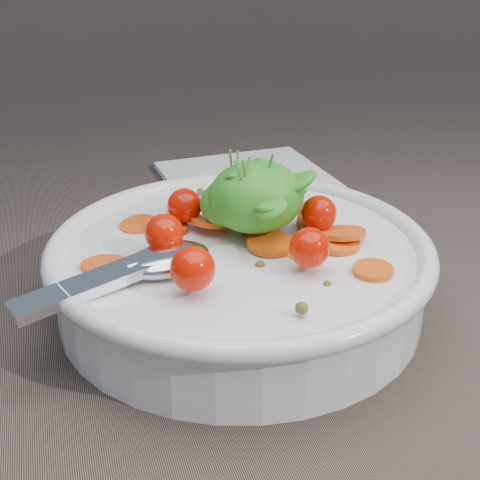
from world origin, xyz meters
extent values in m
plane|color=brown|center=(0.00, 0.00, 0.00)|extent=(6.00, 6.00, 0.00)
cylinder|color=white|center=(-0.02, -0.03, 0.03)|extent=(0.27, 0.27, 0.05)
torus|color=white|center=(-0.02, -0.03, 0.05)|extent=(0.28, 0.28, 0.01)
cylinder|color=white|center=(-0.02, -0.03, 0.00)|extent=(0.13, 0.13, 0.01)
cylinder|color=brown|center=(-0.02, -0.03, 0.03)|extent=(0.24, 0.24, 0.04)
cylinder|color=#EA5A13|center=(-0.08, -0.04, 0.05)|extent=(0.05, 0.05, 0.01)
cylinder|color=#EA5A13|center=(0.03, 0.03, 0.05)|extent=(0.04, 0.04, 0.01)
cylinder|color=#EA5A13|center=(-0.06, 0.04, 0.05)|extent=(0.04, 0.04, 0.01)
cylinder|color=#EA5A13|center=(0.05, -0.01, 0.06)|extent=(0.03, 0.03, 0.01)
cylinder|color=#EA5A13|center=(0.06, -0.09, 0.05)|extent=(0.03, 0.03, 0.01)
cylinder|color=#EA5A13|center=(-0.06, 0.01, 0.06)|extent=(0.03, 0.03, 0.01)
cylinder|color=#EA5A13|center=(0.05, -0.05, 0.05)|extent=(0.04, 0.04, 0.01)
cylinder|color=#EA5A13|center=(0.00, -0.04, 0.06)|extent=(0.04, 0.04, 0.01)
cylinder|color=#EA5A13|center=(-0.01, 0.03, 0.06)|extent=(0.05, 0.05, 0.02)
cylinder|color=#EA5A13|center=(0.06, -0.04, 0.06)|extent=(0.04, 0.04, 0.01)
cylinder|color=#EA5A13|center=(-0.08, 0.03, 0.05)|extent=(0.04, 0.04, 0.01)
cylinder|color=#EA5A13|center=(0.06, 0.02, 0.05)|extent=(0.04, 0.04, 0.01)
cylinder|color=#EA5A13|center=(0.02, 0.05, 0.05)|extent=(0.04, 0.04, 0.01)
cylinder|color=#EA5A13|center=(-0.06, -0.02, 0.05)|extent=(0.03, 0.03, 0.01)
cylinder|color=#EA5A13|center=(0.02, -0.05, 0.05)|extent=(0.04, 0.04, 0.02)
cylinder|color=#EA5A13|center=(0.00, -0.02, 0.05)|extent=(0.05, 0.05, 0.02)
cylinder|color=#EA5A13|center=(-0.11, -0.03, 0.05)|extent=(0.04, 0.04, 0.01)
cylinder|color=#EA5A13|center=(0.02, -0.04, 0.05)|extent=(0.04, 0.04, 0.01)
cylinder|color=#EA5A13|center=(-0.03, 0.01, 0.06)|extent=(0.04, 0.04, 0.01)
sphere|color=brown|center=(-0.05, 0.01, 0.05)|extent=(0.01, 0.01, 0.01)
sphere|color=brown|center=(-0.03, 0.01, 0.05)|extent=(0.01, 0.01, 0.01)
sphere|color=brown|center=(-0.06, -0.05, 0.06)|extent=(0.01, 0.01, 0.01)
sphere|color=brown|center=(-0.02, 0.08, 0.06)|extent=(0.01, 0.01, 0.01)
sphere|color=brown|center=(-0.07, -0.04, 0.05)|extent=(0.01, 0.01, 0.01)
sphere|color=brown|center=(0.02, -0.03, 0.05)|extent=(0.01, 0.01, 0.01)
sphere|color=brown|center=(-0.07, 0.00, 0.06)|extent=(0.01, 0.01, 0.01)
sphere|color=brown|center=(-0.01, -0.13, 0.06)|extent=(0.01, 0.01, 0.01)
sphere|color=brown|center=(0.02, -0.10, 0.05)|extent=(0.01, 0.01, 0.01)
sphere|color=brown|center=(-0.12, -0.04, 0.05)|extent=(0.01, 0.01, 0.01)
sphere|color=brown|center=(-0.04, 0.01, 0.06)|extent=(0.01, 0.01, 0.01)
sphere|color=brown|center=(-0.01, -0.06, 0.05)|extent=(0.01, 0.01, 0.01)
sphere|color=brown|center=(0.05, -0.04, 0.05)|extent=(0.01, 0.01, 0.01)
sphere|color=red|center=(0.04, -0.02, 0.07)|extent=(0.03, 0.03, 0.03)
sphere|color=red|center=(0.01, 0.03, 0.07)|extent=(0.03, 0.03, 0.03)
sphere|color=red|center=(-0.05, 0.02, 0.07)|extent=(0.03, 0.03, 0.03)
sphere|color=red|center=(-0.07, -0.03, 0.07)|extent=(0.03, 0.03, 0.03)
sphere|color=red|center=(-0.06, -0.08, 0.07)|extent=(0.03, 0.03, 0.03)
sphere|color=red|center=(0.02, -0.08, 0.07)|extent=(0.03, 0.03, 0.03)
ellipsoid|color=green|center=(0.00, -0.01, 0.08)|extent=(0.07, 0.06, 0.05)
ellipsoid|color=green|center=(-0.02, 0.00, 0.08)|extent=(0.04, 0.04, 0.03)
ellipsoid|color=green|center=(0.00, -0.02, 0.10)|extent=(0.02, 0.02, 0.01)
ellipsoid|color=green|center=(-0.02, -0.02, 0.10)|extent=(0.02, 0.02, 0.01)
ellipsoid|color=green|center=(0.00, -0.05, 0.09)|extent=(0.03, 0.02, 0.01)
ellipsoid|color=green|center=(-0.01, 0.00, 0.09)|extent=(0.02, 0.03, 0.02)
ellipsoid|color=green|center=(0.00, -0.02, 0.09)|extent=(0.03, 0.03, 0.03)
ellipsoid|color=green|center=(0.03, 0.00, 0.08)|extent=(0.02, 0.02, 0.01)
ellipsoid|color=green|center=(0.03, -0.03, 0.10)|extent=(0.03, 0.02, 0.02)
ellipsoid|color=green|center=(0.03, 0.00, 0.09)|extent=(0.03, 0.03, 0.02)
ellipsoid|color=green|center=(0.00, -0.01, 0.09)|extent=(0.03, 0.03, 0.02)
ellipsoid|color=green|center=(0.00, -0.02, 0.09)|extent=(0.03, 0.03, 0.02)
ellipsoid|color=green|center=(0.00, -0.05, 0.09)|extent=(0.03, 0.03, 0.02)
ellipsoid|color=green|center=(0.00, -0.02, 0.09)|extent=(0.03, 0.02, 0.01)
ellipsoid|color=green|center=(-0.01, -0.02, 0.10)|extent=(0.04, 0.04, 0.02)
ellipsoid|color=green|center=(0.00, -0.01, 0.10)|extent=(0.03, 0.03, 0.02)
ellipsoid|color=green|center=(-0.01, -0.03, 0.09)|extent=(0.03, 0.03, 0.02)
ellipsoid|color=green|center=(0.00, -0.03, 0.09)|extent=(0.02, 0.03, 0.03)
ellipsoid|color=green|center=(0.01, 0.00, 0.10)|extent=(0.02, 0.03, 0.02)
ellipsoid|color=green|center=(-0.03, 0.00, 0.09)|extent=(0.03, 0.03, 0.02)
cylinder|color=#4C8C33|center=(-0.02, -0.03, 0.10)|extent=(0.02, 0.01, 0.04)
cylinder|color=#4C8C33|center=(-0.01, -0.03, 0.10)|extent=(0.02, 0.00, 0.04)
cylinder|color=#4C8C33|center=(0.00, -0.02, 0.10)|extent=(0.01, 0.01, 0.05)
cylinder|color=#4C8C33|center=(-0.02, 0.00, 0.10)|extent=(0.01, 0.01, 0.05)
cylinder|color=#4C8C33|center=(-0.01, -0.03, 0.10)|extent=(0.01, 0.01, 0.04)
cylinder|color=#4C8C33|center=(-0.02, -0.02, 0.10)|extent=(0.01, 0.01, 0.04)
ellipsoid|color=silver|center=(-0.07, -0.04, 0.06)|extent=(0.07, 0.06, 0.02)
cube|color=silver|center=(-0.12, -0.06, 0.06)|extent=(0.12, 0.06, 0.02)
cylinder|color=silver|center=(-0.09, -0.05, 0.06)|extent=(0.02, 0.02, 0.01)
cube|color=white|center=(0.07, 0.24, 0.00)|extent=(0.19, 0.16, 0.01)
camera|label=1|loc=(-0.14, -0.44, 0.26)|focal=50.00mm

